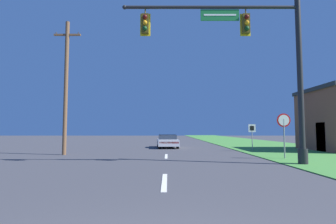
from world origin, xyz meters
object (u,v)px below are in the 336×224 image
object	(u,v)px
signal_mast	(259,57)
car_ahead	(168,141)
route_sign_post	(253,131)
utility_pole_near	(67,85)
stop_sign	(285,126)

from	to	relation	value
signal_mast	car_ahead	size ratio (longest dim) A/B	2.00
route_sign_post	utility_pole_near	xyz separation A→B (m)	(-13.30, -3.00, 3.10)
signal_mast	utility_pole_near	xyz separation A→B (m)	(-11.11, 4.96, -0.46)
car_ahead	stop_sign	bearing A→B (deg)	-56.06
route_sign_post	car_ahead	bearing A→B (deg)	147.61
route_sign_post	utility_pole_near	world-z (taller)	utility_pole_near
signal_mast	car_ahead	bearing A→B (deg)	109.78
stop_sign	utility_pole_near	xyz separation A→B (m)	(-13.30, 2.58, 2.76)
signal_mast	utility_pole_near	distance (m)	12.17
stop_sign	route_sign_post	world-z (taller)	stop_sign
route_sign_post	signal_mast	bearing A→B (deg)	-105.40
stop_sign	utility_pole_near	size ratio (longest dim) A/B	0.28
car_ahead	utility_pole_near	xyz separation A→B (m)	(-6.75, -7.15, 4.02)
stop_sign	route_sign_post	distance (m)	5.59
stop_sign	car_ahead	bearing A→B (deg)	123.94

